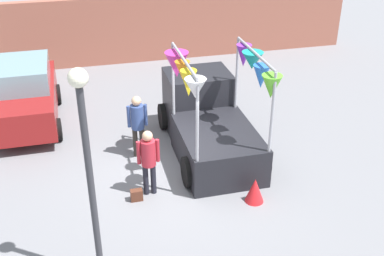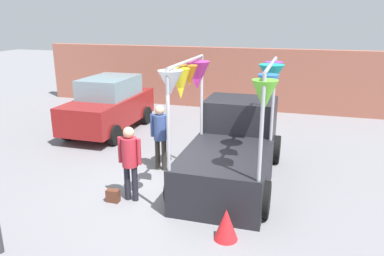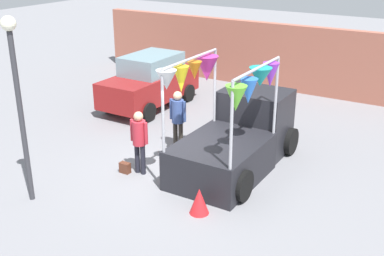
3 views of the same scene
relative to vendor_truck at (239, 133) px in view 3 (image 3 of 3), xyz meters
name	(u,v)px [view 3 (image 3 of 3)]	position (x,y,z in m)	size (l,w,h in m)	color
ground_plane	(180,171)	(-1.09, -1.20, -0.91)	(60.00, 60.00, 0.00)	slate
vendor_truck	(239,133)	(0.00, 0.00, 0.00)	(2.51, 4.11, 3.01)	black
parked_car	(150,81)	(-4.82, 2.68, 0.04)	(1.88, 4.00, 1.88)	maroon
person_customer	(139,137)	(-1.91, -1.79, 0.11)	(0.53, 0.34, 1.68)	black
person_vendor	(178,115)	(-1.89, -0.03, 0.15)	(0.53, 0.34, 1.74)	#2D2823
handbag	(125,168)	(-2.26, -1.99, -0.77)	(0.28, 0.16, 0.28)	#592D1E
street_lamp	(17,87)	(-3.26, -4.18, 1.82)	(0.32, 0.32, 4.21)	#333338
brick_boundary_wall	(296,59)	(-1.09, 7.20, 0.39)	(18.00, 0.36, 2.60)	#9E5947
folded_kite_bundle_crimson	(199,201)	(0.39, -2.70, -0.61)	(0.44, 0.44, 0.60)	red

